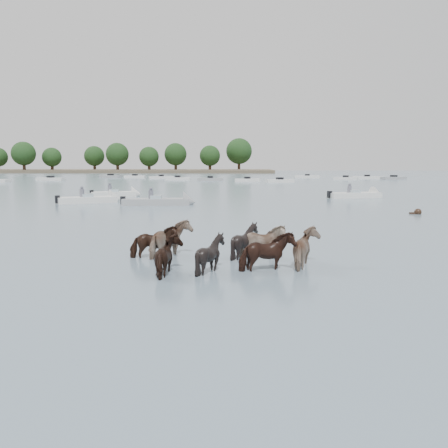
{
  "coord_description": "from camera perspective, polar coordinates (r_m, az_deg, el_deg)",
  "views": [
    {
      "loc": [
        -1.2,
        -11.84,
        3.06
      ],
      "look_at": [
        -1.69,
        3.25,
        1.1
      ],
      "focal_mm": 37.36,
      "sensor_mm": 36.0,
      "label": 1
    }
  ],
  "objects": [
    {
      "name": "shoreline",
      "position": [
        175.88,
        -21.27,
        6.06
      ],
      "size": [
        160.0,
        30.0,
        1.0
      ],
      "primitive_type": "cube",
      "color": "#4C4233",
      "rests_on": "ground"
    },
    {
      "name": "motorboat_c",
      "position": [
        44.07,
        16.44,
        3.41
      ],
      "size": [
        5.47,
        3.0,
        1.92
      ],
      "rotation": [
        0.0,
        0.0,
        0.28
      ],
      "color": "silver",
      "rests_on": "ground"
    },
    {
      "name": "treeline",
      "position": [
        177.3,
        -22.0,
        7.98
      ],
      "size": [
        149.39,
        23.7,
        12.25
      ],
      "color": "#382619",
      "rests_on": "ground"
    },
    {
      "name": "motorboat_a",
      "position": [
        38.29,
        -15.3,
        2.89
      ],
      "size": [
        5.08,
        3.64,
        1.92
      ],
      "rotation": [
        0.0,
        0.0,
        0.47
      ],
      "color": "silver",
      "rests_on": "ground"
    },
    {
      "name": "motorboat_f",
      "position": [
        44.53,
        -12.37,
        3.58
      ],
      "size": [
        4.76,
        2.57,
        1.92
      ],
      "rotation": [
        0.0,
        0.0,
        0.23
      ],
      "color": "silver",
      "rests_on": "ground"
    },
    {
      "name": "ground",
      "position": [
        12.29,
        7.47,
        -7.09
      ],
      "size": [
        400.0,
        400.0,
        0.0
      ],
      "primitive_type": "plane",
      "color": "slate",
      "rests_on": "ground"
    },
    {
      "name": "swimming_pony",
      "position": [
        30.81,
        22.55,
        1.32
      ],
      "size": [
        0.72,
        0.44,
        0.44
      ],
      "color": "black",
      "rests_on": "ground"
    },
    {
      "name": "motorboat_b",
      "position": [
        35.08,
        -7.03,
        2.71
      ],
      "size": [
        5.62,
        2.03,
        1.92
      ],
      "rotation": [
        0.0,
        0.0,
        0.08
      ],
      "color": "gray",
      "rests_on": "ground"
    },
    {
      "name": "distant_flotilla",
      "position": [
        87.75,
        3.22,
        5.55
      ],
      "size": [
        107.92,
        29.01,
        0.93
      ],
      "color": "gray",
      "rests_on": "ground"
    },
    {
      "name": "pony_herd",
      "position": [
        14.36,
        0.03,
        -3.1
      ],
      "size": [
        6.41,
        4.05,
        1.42
      ],
      "color": "black",
      "rests_on": "ground"
    }
  ]
}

